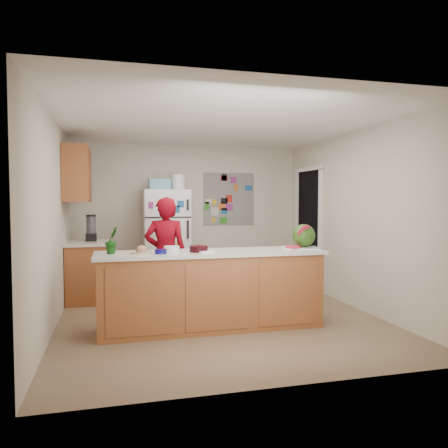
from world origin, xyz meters
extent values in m
cube|color=brown|center=(0.00, 0.00, -0.01)|extent=(4.00, 4.50, 0.02)
cube|color=beige|center=(0.00, 2.26, 1.25)|extent=(4.00, 0.02, 2.50)
cube|color=beige|center=(-2.01, 0.00, 1.25)|extent=(0.02, 4.50, 2.50)
cube|color=beige|center=(2.01, 0.00, 1.25)|extent=(0.02, 4.50, 2.50)
cube|color=white|center=(0.00, 0.00, 2.51)|extent=(4.00, 4.50, 0.02)
cube|color=black|center=(1.99, 1.45, 1.02)|extent=(0.03, 0.85, 2.04)
cube|color=brown|center=(-0.20, -0.50, 0.44)|extent=(2.60, 0.62, 0.88)
cube|color=silver|center=(-0.20, -0.50, 0.90)|extent=(2.68, 0.70, 0.04)
cube|color=brown|center=(-1.69, 1.35, 0.43)|extent=(0.60, 0.80, 0.86)
cube|color=silver|center=(-1.69, 1.35, 0.88)|extent=(0.64, 0.84, 0.04)
cube|color=brown|center=(-1.82, 1.30, 1.90)|extent=(0.35, 1.00, 0.80)
cube|color=silver|center=(-0.45, 1.88, 0.85)|extent=(0.75, 0.70, 1.70)
cube|color=#5999B2|center=(-0.55, 1.88, 1.79)|extent=(0.35, 0.28, 0.18)
cube|color=slate|center=(0.75, 2.24, 1.55)|extent=(0.95, 0.01, 0.95)
imported|color=maroon|center=(-0.63, 0.39, 0.78)|extent=(0.62, 0.45, 1.57)
cylinder|color=black|center=(-1.64, 1.44, 1.09)|extent=(0.14, 0.14, 0.38)
cube|color=silver|center=(0.95, -0.45, 0.93)|extent=(0.52, 0.44, 0.01)
sphere|color=#33561A|center=(1.01, -0.43, 1.08)|extent=(0.29, 0.29, 0.29)
cylinder|color=red|center=(0.84, -0.50, 0.94)|extent=(0.19, 0.19, 0.02)
cylinder|color=black|center=(-0.36, -0.53, 0.96)|extent=(0.22, 0.22, 0.07)
cylinder|color=silver|center=(-0.65, -0.38, 0.95)|extent=(0.22, 0.22, 0.06)
cylinder|color=#0D0C5E|center=(-0.80, -0.60, 0.95)|extent=(0.14, 0.14, 0.05)
cylinder|color=#B6A490|center=(-1.01, -0.49, 0.93)|extent=(0.31, 0.31, 0.02)
cube|color=white|center=(-0.29, -0.58, 0.93)|extent=(0.23, 0.21, 0.02)
cube|color=gray|center=(1.00, -0.60, 0.93)|extent=(0.10, 0.07, 0.01)
imported|color=#124A19|center=(-1.34, -0.45, 1.07)|extent=(0.19, 0.21, 0.30)
camera|label=1|loc=(-1.33, -5.49, 1.51)|focal=35.00mm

